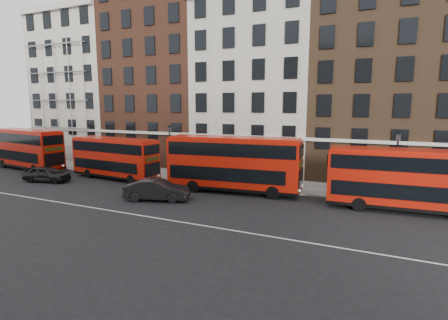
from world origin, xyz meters
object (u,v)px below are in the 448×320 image
at_px(bus_b, 115,157).
at_px(bus_a, 26,148).
at_px(bus_c, 233,163).
at_px(car_front, 157,190).
at_px(bus_d, 406,178).
at_px(car_rear, 47,174).

bearing_deg(bus_b, bus_a, -175.10).
distance_m(bus_c, car_front, 6.76).
distance_m(bus_d, car_rear, 31.40).
height_order(bus_a, bus_b, bus_a).
xyz_separation_m(bus_a, bus_d, (39.18, -0.01, -0.12)).
bearing_deg(bus_b, bus_c, 4.88).
height_order(bus_b, car_front, bus_b).
distance_m(car_rear, car_front, 13.69).
distance_m(bus_a, bus_d, 39.18).
distance_m(bus_a, car_rear, 9.09).
height_order(bus_d, car_front, bus_d).
bearing_deg(car_front, car_rear, 67.38).
bearing_deg(car_rear, bus_a, 51.58).
distance_m(bus_b, car_front, 9.91).
relative_size(car_rear, car_front, 0.90).
xyz_separation_m(bus_d, car_rear, (-31.12, -3.85, -1.58)).
bearing_deg(car_rear, bus_d, -95.81).
distance_m(bus_a, bus_c, 26.12).
relative_size(bus_b, car_front, 1.99).
bearing_deg(bus_b, car_rear, -138.11).
distance_m(bus_d, car_front, 18.19).
relative_size(bus_c, bus_d, 1.09).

